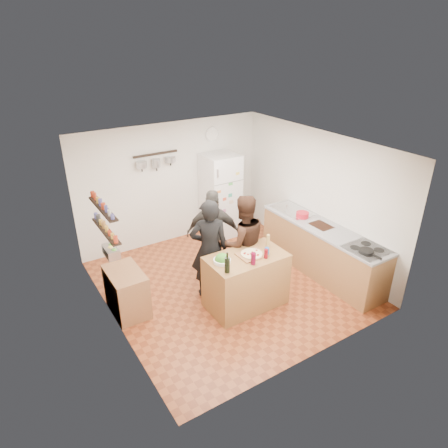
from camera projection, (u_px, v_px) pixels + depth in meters
room_shell at (215, 213)px, 6.86m from camera, size 4.20×4.20×4.20m
prep_island at (246, 281)px, 6.40m from camera, size 1.25×0.72×0.91m
pizza_board at (252, 255)px, 6.22m from camera, size 0.42×0.34×0.02m
pizza at (252, 254)px, 6.21m from camera, size 0.34×0.34×0.02m
salad_bowl at (222, 261)px, 6.03m from camera, size 0.27×0.27×0.05m
wine_bottle at (227, 265)px, 5.74m from camera, size 0.08×0.08×0.24m
wine_glass_near at (253, 259)px, 5.96m from camera, size 0.08×0.08×0.19m
wine_glass_far at (266, 254)px, 6.12m from camera, size 0.06×0.06×0.15m
pepper_mill at (268, 242)px, 6.42m from camera, size 0.06×0.06×0.19m
salt_canister at (267, 251)px, 6.23m from camera, size 0.07×0.07×0.12m
person_left at (209, 249)px, 6.49m from camera, size 0.75×0.64×1.73m
person_center at (243, 243)px, 6.70m from camera, size 0.96×0.82×1.71m
person_back at (214, 234)px, 7.07m from camera, size 1.02×0.88×1.64m
counter_run at (321, 250)px, 7.31m from camera, size 0.63×2.63×0.90m
stove_top at (367, 250)px, 6.39m from camera, size 0.60×0.62×0.02m
skillet at (366, 251)px, 6.28m from camera, size 0.23×0.23×0.04m
sink at (292, 211)px, 7.76m from camera, size 0.50×0.80×0.03m
cutting_board at (321, 226)px, 7.17m from camera, size 0.30×0.40×0.02m
red_bowl at (302, 215)px, 7.46m from camera, size 0.24×0.24×0.10m
fridge at (220, 196)px, 8.51m from camera, size 0.70×0.68×1.80m
wall_clock at (212, 134)px, 8.21m from camera, size 0.30×0.03×0.30m
spice_shelf_lower at (106, 231)px, 5.69m from camera, size 0.12×1.00×0.02m
spice_shelf_upper at (103, 208)px, 5.53m from camera, size 0.12×1.00×0.02m
produce_basket at (111, 252)px, 5.85m from camera, size 0.18×0.35×0.14m
side_table at (127, 292)px, 6.29m from camera, size 0.50×0.80×0.73m
pot_rack at (156, 154)px, 7.62m from camera, size 0.90×0.04×0.04m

